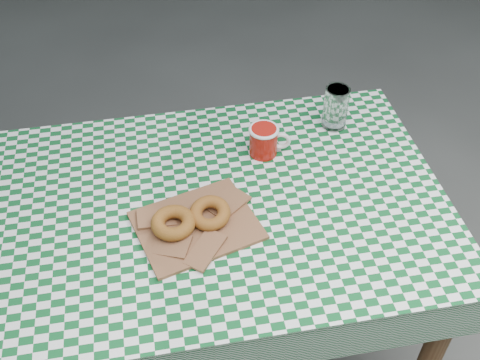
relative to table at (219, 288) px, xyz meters
name	(u,v)px	position (x,y,z in m)	size (l,w,h in m)	color
ground	(252,309)	(0.14, 0.15, -0.38)	(60.00, 60.00, 0.00)	#484843
table	(219,288)	(0.00, 0.00, 0.00)	(1.21, 0.81, 0.75)	brown
tablecloth	(215,204)	(0.00, 0.00, 0.38)	(1.23, 0.83, 0.01)	#0C4F21
paper_bag	(197,225)	(-0.06, -0.07, 0.39)	(0.29, 0.23, 0.02)	brown
bagel_front	(173,223)	(-0.12, -0.08, 0.41)	(0.11, 0.11, 0.03)	#955C1E
bagel_back	(210,213)	(-0.02, -0.06, 0.41)	(0.10, 0.10, 0.03)	brown
coffee_mug	(263,141)	(0.17, 0.17, 0.43)	(0.16, 0.16, 0.09)	#9B110A
drinking_glass	(336,108)	(0.40, 0.26, 0.45)	(0.07, 0.07, 0.13)	silver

